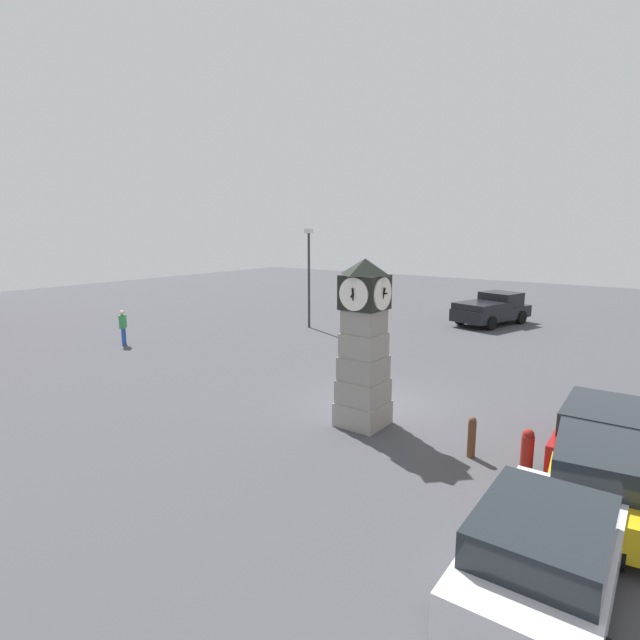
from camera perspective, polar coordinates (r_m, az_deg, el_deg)
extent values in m
plane|color=#424247|center=(16.68, 6.44, -9.25)|extent=(83.68, 83.68, 0.00)
cube|color=gray|center=(14.72, 4.91, -10.54)|extent=(1.28, 1.28, 0.68)
cube|color=gray|center=(14.50, 4.95, -8.05)|extent=(1.20, 1.20, 0.68)
cube|color=gray|center=(14.30, 4.99, -5.47)|extent=(1.13, 1.13, 0.68)
cube|color=gray|center=(14.13, 5.04, -2.83)|extent=(1.05, 1.05, 0.68)
cube|color=gray|center=(13.99, 5.08, -0.13)|extent=(0.98, 0.98, 0.68)
cube|color=black|center=(13.86, 5.13, 3.19)|extent=(1.10, 1.10, 0.96)
cylinder|color=white|center=(14.17, 3.17, 3.37)|extent=(0.90, 0.04, 0.90)
cube|color=black|center=(14.18, 3.07, 3.38)|extent=(0.06, 0.20, 0.11)
cube|color=black|center=(14.18, 3.07, 3.38)|extent=(0.04, 0.06, 0.34)
cylinder|color=white|center=(13.57, 7.19, 2.99)|extent=(0.90, 0.04, 0.90)
cube|color=black|center=(13.56, 7.29, 2.99)|extent=(0.06, 0.21, 0.08)
cube|color=black|center=(13.56, 7.29, 2.99)|extent=(0.04, 0.11, 0.34)
cylinder|color=white|center=(14.35, 6.33, 3.41)|extent=(0.04, 0.90, 0.90)
cube|color=black|center=(14.37, 6.39, 3.42)|extent=(0.18, 0.06, 0.16)
cube|color=black|center=(14.37, 6.39, 3.42)|extent=(0.25, 0.04, 0.29)
cylinder|color=white|center=(13.38, 3.85, 2.95)|extent=(0.04, 0.90, 0.90)
cube|color=black|center=(13.36, 3.78, 2.94)|extent=(0.17, 0.06, 0.18)
cube|color=black|center=(13.36, 3.78, 2.94)|extent=(0.09, 0.04, 0.34)
pyramid|color=black|center=(13.79, 5.18, 6.09)|extent=(1.16, 1.16, 0.45)
cylinder|color=maroon|center=(12.84, 22.57, -14.02)|extent=(0.28, 0.28, 0.91)
sphere|color=maroon|center=(12.65, 22.73, -11.96)|extent=(0.25, 0.25, 0.25)
cylinder|color=brown|center=(13.22, 16.93, -12.90)|extent=(0.20, 0.20, 0.92)
sphere|color=brown|center=(13.04, 17.04, -10.92)|extent=(0.18, 0.18, 0.18)
cube|color=silver|center=(9.20, 24.29, -23.39)|extent=(4.38, 2.01, 0.68)
cube|color=#1E2328|center=(8.60, 24.15, -21.06)|extent=(2.43, 1.81, 0.56)
cylinder|color=black|center=(10.63, 20.60, -20.06)|extent=(0.64, 0.23, 0.64)
cylinder|color=black|center=(10.42, 31.04, -21.60)|extent=(0.64, 0.23, 0.64)
cylinder|color=black|center=(8.47, 15.15, -28.48)|extent=(0.64, 0.23, 0.64)
cube|color=gold|center=(12.06, 29.75, -15.56)|extent=(4.82, 2.59, 0.64)
cube|color=#1E2328|center=(11.50, 30.04, -13.50)|extent=(2.75, 2.16, 0.59)
cylinder|color=black|center=(13.47, 25.48, -13.71)|extent=(0.66, 0.30, 0.64)
cylinder|color=black|center=(10.90, 24.37, -19.51)|extent=(0.66, 0.30, 0.64)
cube|color=#A51111|center=(14.18, 29.87, -11.55)|extent=(4.47, 2.08, 0.71)
cube|color=#1E2328|center=(13.66, 29.98, -9.57)|extent=(2.48, 1.86, 0.55)
cylinder|color=black|center=(15.64, 26.85, -10.47)|extent=(0.65, 0.24, 0.64)
cylinder|color=black|center=(13.12, 25.06, -14.33)|extent=(0.65, 0.24, 0.64)
cube|color=black|center=(31.15, 18.99, 0.79)|extent=(5.50, 3.44, 0.70)
cube|color=black|center=(31.79, 19.97, 2.29)|extent=(2.27, 2.44, 0.80)
cube|color=black|center=(30.23, 17.98, 1.59)|extent=(3.29, 2.82, 0.36)
cylinder|color=black|center=(33.01, 18.97, 0.78)|extent=(0.85, 0.48, 0.80)
cylinder|color=black|center=(31.96, 22.00, 0.29)|extent=(0.85, 0.48, 0.80)
cylinder|color=black|center=(30.52, 15.78, 0.21)|extent=(0.85, 0.48, 0.80)
cylinder|color=black|center=(29.38, 18.96, -0.35)|extent=(0.85, 0.48, 0.80)
cylinder|color=#264CA5|center=(25.99, -21.58, -1.81)|extent=(0.14, 0.14, 0.85)
cylinder|color=#264CA5|center=(26.18, -21.44, -1.72)|extent=(0.14, 0.14, 0.85)
cube|color=#338C4C|center=(25.95, -21.62, -0.16)|extent=(0.46, 0.44, 0.63)
sphere|color=beige|center=(25.88, -21.68, 0.78)|extent=(0.23, 0.23, 0.23)
cylinder|color=#333338|center=(28.28, -1.27, 4.48)|extent=(0.14, 0.14, 5.35)
cube|color=silver|center=(28.13, -1.30, 10.14)|extent=(0.50, 0.24, 0.24)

